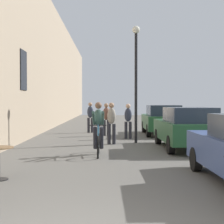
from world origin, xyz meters
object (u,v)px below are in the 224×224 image
cyclist_on_bicycle (98,130)px  parked_car_second (186,127)px  pedestrian_near (112,121)px  street_lamp (136,69)px  parked_car_third (162,119)px  pedestrian_mid (128,119)px  pedestrian_far (106,117)px  pedestrian_furthest (90,116)px

cyclist_on_bicycle → parked_car_second: bearing=24.1°
pedestrian_near → street_lamp: 2.44m
cyclist_on_bicycle → pedestrian_near: cyclist_on_bicycle is taller
parked_car_second → parked_car_third: (0.01, 5.68, 0.02)m
pedestrian_mid → pedestrian_far: size_ratio=0.99×
pedestrian_furthest → parked_car_third: size_ratio=0.38×
pedestrian_near → pedestrian_mid: bearing=69.9°
pedestrian_far → parked_car_second: pedestrian_far is taller
pedestrian_near → street_lamp: bearing=25.5°
pedestrian_near → parked_car_second: size_ratio=0.39×
cyclist_on_bicycle → pedestrian_far: size_ratio=1.06×
pedestrian_mid → pedestrian_near: bearing=-110.1°
street_lamp → pedestrian_furthest: bearing=113.0°
pedestrian_mid → parked_car_third: size_ratio=0.37×
cyclist_on_bicycle → street_lamp: street_lamp is taller
pedestrian_furthest → pedestrian_far: bearing=-64.7°
cyclist_on_bicycle → pedestrian_furthest: 8.53m
parked_car_second → parked_car_third: 5.68m
pedestrian_mid → parked_car_second: size_ratio=0.38×
cyclist_on_bicycle → pedestrian_furthest: cyclist_on_bicycle is taller
pedestrian_far → street_lamp: street_lamp is taller
pedestrian_near → parked_car_third: size_ratio=0.38×
parked_car_second → pedestrian_near: bearing=150.6°
pedestrian_near → pedestrian_far: 3.66m
street_lamp → pedestrian_mid: bearing=97.3°
pedestrian_mid → parked_car_third: 2.72m
parked_car_third → street_lamp: bearing=-114.7°
pedestrian_furthest → parked_car_second: (3.82, -7.09, -0.17)m
parked_car_third → pedestrian_furthest: bearing=159.8°
parked_car_third → pedestrian_mid: bearing=-134.6°
cyclist_on_bicycle → parked_car_third: (3.19, 7.10, 0.00)m
pedestrian_furthest → cyclist_on_bicycle: bearing=-85.7°
pedestrian_mid → pedestrian_furthest: bearing=119.9°
street_lamp → parked_car_second: bearing=-50.3°
pedestrian_near → pedestrian_mid: 2.36m
pedestrian_near → parked_car_second: pedestrian_near is taller
cyclist_on_bicycle → pedestrian_far: bearing=87.8°
cyclist_on_bicycle → pedestrian_near: bearing=81.0°
pedestrian_furthest → street_lamp: (2.15, -5.07, 2.15)m
street_lamp → parked_car_third: (1.69, 3.66, -2.30)m
street_lamp → parked_car_second: (1.67, -2.02, -2.32)m
cyclist_on_bicycle → pedestrian_near: (0.47, 2.94, 0.14)m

